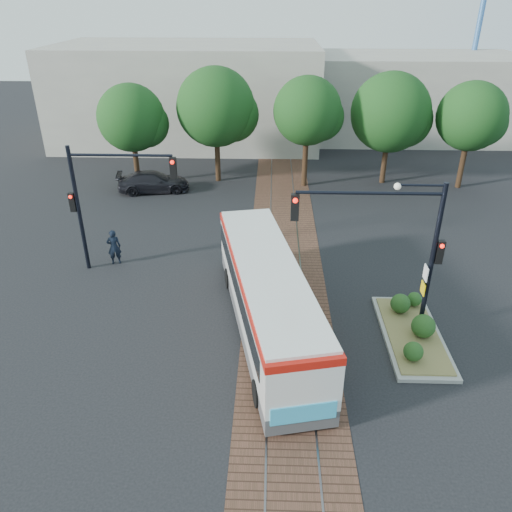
{
  "coord_description": "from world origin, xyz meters",
  "views": [
    {
      "loc": [
        -0.7,
        -16.77,
        11.83
      ],
      "look_at": [
        -1.35,
        2.47,
        1.6
      ],
      "focal_mm": 35.0,
      "sensor_mm": 36.0,
      "label": 1
    }
  ],
  "objects_px": {
    "city_bus": "(267,294)",
    "signal_pole_left": "(101,193)",
    "parked_car": "(153,182)",
    "traffic_island": "(413,328)",
    "officer": "(114,247)",
    "signal_pole_main": "(401,238)"
  },
  "relations": [
    {
      "from": "signal_pole_left",
      "to": "city_bus",
      "type": "bearing_deg",
      "value": -31.66
    },
    {
      "from": "signal_pole_main",
      "to": "signal_pole_left",
      "type": "height_order",
      "value": "signal_pole_main"
    },
    {
      "from": "city_bus",
      "to": "signal_pole_main",
      "type": "height_order",
      "value": "signal_pole_main"
    },
    {
      "from": "signal_pole_left",
      "to": "parked_car",
      "type": "bearing_deg",
      "value": 91.11
    },
    {
      "from": "traffic_island",
      "to": "parked_car",
      "type": "xyz_separation_m",
      "value": [
        -13.39,
        15.37,
        0.35
      ]
    },
    {
      "from": "city_bus",
      "to": "parked_car",
      "type": "height_order",
      "value": "city_bus"
    },
    {
      "from": "city_bus",
      "to": "parked_car",
      "type": "xyz_separation_m",
      "value": [
        -7.76,
        15.14,
        -0.96
      ]
    },
    {
      "from": "signal_pole_left",
      "to": "officer",
      "type": "xyz_separation_m",
      "value": [
        0.06,
        0.51,
        -2.97
      ]
    },
    {
      "from": "city_bus",
      "to": "signal_pole_left",
      "type": "xyz_separation_m",
      "value": [
        -7.55,
        4.66,
        2.23
      ]
    },
    {
      "from": "officer",
      "to": "parked_car",
      "type": "relative_size",
      "value": 0.38
    },
    {
      "from": "traffic_island",
      "to": "officer",
      "type": "bearing_deg",
      "value": 157.63
    },
    {
      "from": "signal_pole_left",
      "to": "parked_car",
      "type": "distance_m",
      "value": 10.95
    },
    {
      "from": "officer",
      "to": "city_bus",
      "type": "bearing_deg",
      "value": 129.82
    },
    {
      "from": "city_bus",
      "to": "parked_car",
      "type": "bearing_deg",
      "value": 105.16
    },
    {
      "from": "city_bus",
      "to": "parked_car",
      "type": "distance_m",
      "value": 17.03
    },
    {
      "from": "city_bus",
      "to": "officer",
      "type": "height_order",
      "value": "city_bus"
    },
    {
      "from": "signal_pole_main",
      "to": "officer",
      "type": "height_order",
      "value": "signal_pole_main"
    },
    {
      "from": "officer",
      "to": "signal_pole_left",
      "type": "bearing_deg",
      "value": 67.51
    },
    {
      "from": "traffic_island",
      "to": "signal_pole_left",
      "type": "xyz_separation_m",
      "value": [
        -13.19,
        4.89,
        3.54
      ]
    },
    {
      "from": "traffic_island",
      "to": "parked_car",
      "type": "distance_m",
      "value": 20.39
    },
    {
      "from": "signal_pole_main",
      "to": "signal_pole_left",
      "type": "xyz_separation_m",
      "value": [
        -12.23,
        4.8,
        -0.29
      ]
    },
    {
      "from": "officer",
      "to": "parked_car",
      "type": "bearing_deg",
      "value": -104.08
    }
  ]
}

